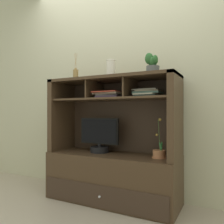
{
  "coord_description": "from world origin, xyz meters",
  "views": [
    {
      "loc": [
        1.1,
        -2.13,
        0.92
      ],
      "look_at": [
        0.0,
        0.0,
        0.92
      ],
      "focal_mm": 37.04,
      "sensor_mm": 36.0,
      "label": 1
    }
  ],
  "objects_px": {
    "potted_succulent": "(152,65)",
    "ceramic_vase": "(111,69)",
    "media_console": "(112,162)",
    "potted_orchid": "(159,153)",
    "magazine_stack_centre": "(109,95)",
    "magazine_stack_left": "(148,93)",
    "diffuser_bottle": "(76,75)",
    "tv_monitor": "(99,138)"
  },
  "relations": [
    {
      "from": "magazine_stack_left",
      "to": "potted_succulent",
      "type": "height_order",
      "value": "potted_succulent"
    },
    {
      "from": "magazine_stack_left",
      "to": "potted_succulent",
      "type": "distance_m",
      "value": 0.27
    },
    {
      "from": "magazine_stack_centre",
      "to": "ceramic_vase",
      "type": "distance_m",
      "value": 0.27
    },
    {
      "from": "potted_orchid",
      "to": "magazine_stack_centre",
      "type": "distance_m",
      "value": 0.77
    },
    {
      "from": "magazine_stack_centre",
      "to": "diffuser_bottle",
      "type": "height_order",
      "value": "diffuser_bottle"
    },
    {
      "from": "magazine_stack_centre",
      "to": "potted_succulent",
      "type": "relative_size",
      "value": 1.55
    },
    {
      "from": "media_console",
      "to": "tv_monitor",
      "type": "bearing_deg",
      "value": 176.19
    },
    {
      "from": "potted_succulent",
      "to": "magazine_stack_left",
      "type": "bearing_deg",
      "value": 149.23
    },
    {
      "from": "media_console",
      "to": "potted_orchid",
      "type": "relative_size",
      "value": 3.63
    },
    {
      "from": "media_console",
      "to": "ceramic_vase",
      "type": "xyz_separation_m",
      "value": [
        0.0,
        -0.03,
        0.97
      ]
    },
    {
      "from": "potted_succulent",
      "to": "magazine_stack_centre",
      "type": "bearing_deg",
      "value": -179.53
    },
    {
      "from": "diffuser_bottle",
      "to": "ceramic_vase",
      "type": "relative_size",
      "value": 1.67
    },
    {
      "from": "magazine_stack_centre",
      "to": "potted_succulent",
      "type": "distance_m",
      "value": 0.53
    },
    {
      "from": "potted_succulent",
      "to": "ceramic_vase",
      "type": "bearing_deg",
      "value": -179.77
    },
    {
      "from": "diffuser_bottle",
      "to": "ceramic_vase",
      "type": "xyz_separation_m",
      "value": [
        0.44,
        0.0,
        0.03
      ]
    },
    {
      "from": "magazine_stack_left",
      "to": "diffuser_bottle",
      "type": "xyz_separation_m",
      "value": [
        -0.83,
        -0.04,
        0.24
      ]
    },
    {
      "from": "magazine_stack_left",
      "to": "diffuser_bottle",
      "type": "bearing_deg",
      "value": -177.58
    },
    {
      "from": "tv_monitor",
      "to": "potted_succulent",
      "type": "height_order",
      "value": "potted_succulent"
    },
    {
      "from": "magazine_stack_left",
      "to": "magazine_stack_centre",
      "type": "xyz_separation_m",
      "value": [
        -0.4,
        -0.04,
        -0.0
      ]
    },
    {
      "from": "magazine_stack_left",
      "to": "potted_orchid",
      "type": "bearing_deg",
      "value": 0.3
    },
    {
      "from": "tv_monitor",
      "to": "magazine_stack_centre",
      "type": "bearing_deg",
      "value": -17.21
    },
    {
      "from": "potted_orchid",
      "to": "magazine_stack_left",
      "type": "relative_size",
      "value": 1.45
    },
    {
      "from": "potted_succulent",
      "to": "ceramic_vase",
      "type": "relative_size",
      "value": 1.12
    },
    {
      "from": "diffuser_bottle",
      "to": "ceramic_vase",
      "type": "bearing_deg",
      "value": 0.07
    },
    {
      "from": "magazine_stack_left",
      "to": "tv_monitor",
      "type": "bearing_deg",
      "value": 179.04
    },
    {
      "from": "magazine_stack_left",
      "to": "potted_succulent",
      "type": "bearing_deg",
      "value": -30.77
    },
    {
      "from": "magazine_stack_centre",
      "to": "magazine_stack_left",
      "type": "bearing_deg",
      "value": 5.19
    },
    {
      "from": "tv_monitor",
      "to": "potted_orchid",
      "type": "distance_m",
      "value": 0.67
    },
    {
      "from": "magazine_stack_left",
      "to": "ceramic_vase",
      "type": "bearing_deg",
      "value": -174.89
    },
    {
      "from": "tv_monitor",
      "to": "potted_orchid",
      "type": "height_order",
      "value": "potted_orchid"
    },
    {
      "from": "media_console",
      "to": "diffuser_bottle",
      "type": "relative_size",
      "value": 4.51
    },
    {
      "from": "tv_monitor",
      "to": "diffuser_bottle",
      "type": "xyz_separation_m",
      "value": [
        -0.28,
        -0.04,
        0.7
      ]
    },
    {
      "from": "potted_orchid",
      "to": "diffuser_bottle",
      "type": "relative_size",
      "value": 1.24
    },
    {
      "from": "tv_monitor",
      "to": "media_console",
      "type": "bearing_deg",
      "value": -3.81
    },
    {
      "from": "media_console",
      "to": "diffuser_bottle",
      "type": "bearing_deg",
      "value": -175.7
    },
    {
      "from": "potted_orchid",
      "to": "magazine_stack_centre",
      "type": "xyz_separation_m",
      "value": [
        -0.51,
        -0.04,
        0.57
      ]
    },
    {
      "from": "magazine_stack_centre",
      "to": "tv_monitor",
      "type": "bearing_deg",
      "value": 162.79
    },
    {
      "from": "potted_orchid",
      "to": "diffuser_bottle",
      "type": "bearing_deg",
      "value": -177.83
    },
    {
      "from": "tv_monitor",
      "to": "magazine_stack_left",
      "type": "height_order",
      "value": "magazine_stack_left"
    },
    {
      "from": "potted_orchid",
      "to": "potted_succulent",
      "type": "bearing_deg",
      "value": -149.04
    },
    {
      "from": "tv_monitor",
      "to": "magazine_stack_left",
      "type": "distance_m",
      "value": 0.72
    },
    {
      "from": "magazine_stack_centre",
      "to": "ceramic_vase",
      "type": "xyz_separation_m",
      "value": [
        0.02,
        0.0,
        0.27
      ]
    }
  ]
}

